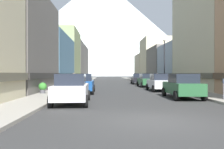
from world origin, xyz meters
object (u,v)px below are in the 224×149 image
car_left_0 (72,89)px  parking_meter_near (223,86)px  car_right_0 (182,86)px  car_right_2 (147,80)px  car_right_1 (159,82)px  trash_bin_right (194,86)px  car_right_3 (138,79)px  potted_plant_0 (43,87)px  potted_plant_1 (62,83)px  pedestrian_1 (159,80)px  pedestrian_2 (74,79)px  streetlamp_right (164,55)px  car_left_1 (83,83)px  pedestrian_0 (157,79)px

car_left_0 → parking_meter_near: car_left_0 is taller
car_right_0 → car_right_2: 13.77m
car_right_1 → trash_bin_right: (2.55, -2.67, -0.26)m
car_right_0 → car_right_2: size_ratio=1.01×
car_right_3 → potted_plant_0: bearing=-119.4°
car_right_1 → car_right_3: 15.10m
car_right_0 → potted_plant_1: 15.48m
pedestrian_1 → pedestrian_2: 12.52m
car_left_0 → car_right_2: size_ratio=1.01×
potted_plant_1 → pedestrian_2: 5.19m
car_right_1 → potted_plant_0: (-10.80, -4.06, -0.24)m
potted_plant_0 → streetlamp_right: streetlamp_right is taller
car_left_1 → car_right_0: (7.60, -4.53, 0.00)m
car_right_3 → potted_plant_0: car_right_3 is taller
car_left_1 → car_right_1: (7.60, 2.31, 0.00)m
car_left_0 → parking_meter_near: (9.55, 0.66, 0.11)m
car_right_0 → car_left_1: bearing=149.2°
pedestrian_1 → streetlamp_right: 7.10m
car_left_1 → parking_meter_near: car_left_1 is taller
parking_meter_near → potted_plant_1: 18.28m
car_left_1 → parking_meter_near: bearing=-34.4°
parking_meter_near → trash_bin_right: 6.22m
car_right_0 → parking_meter_near: bearing=-45.9°
car_left_1 → car_right_1: same height
potted_plant_0 → car_left_0: bearing=-59.6°
car_right_1 → streetlamp_right: size_ratio=0.76×
car_right_3 → trash_bin_right: 17.95m
car_left_1 → car_right_0: same height
trash_bin_right → streetlamp_right: bearing=98.8°
car_right_2 → car_right_3: (0.00, 8.17, 0.00)m
pedestrian_1 → car_right_2: bearing=-127.7°
car_right_2 → pedestrian_0: (2.45, 4.14, 0.04)m
potted_plant_0 → pedestrian_2: pedestrian_2 is taller
potted_plant_0 → streetlamp_right: 14.99m
parking_meter_near → pedestrian_0: (0.50, 19.92, -0.08)m
car_right_0 → streetlamp_right: (1.55, 10.60, 3.09)m
streetlamp_right → trash_bin_right: bearing=-81.2°
potted_plant_1 → trash_bin_right: bearing=-27.4°
trash_bin_right → pedestrian_0: 13.74m
car_right_3 → trash_bin_right: size_ratio=4.55×
pedestrian_2 → pedestrian_0: bearing=7.7°
car_right_0 → pedestrian_1: 17.11m
car_right_0 → pedestrian_0: size_ratio=2.62×
car_right_0 → pedestrian_0: 18.08m
parking_meter_near → pedestrian_1: size_ratio=0.82×
car_left_0 → pedestrian_0: bearing=64.0°
car_right_0 → car_right_1: same height
potted_plant_1 → car_right_1: bearing=-21.5°
streetlamp_right → car_right_1: bearing=-112.4°
car_right_0 → trash_bin_right: (2.55, 4.17, -0.26)m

